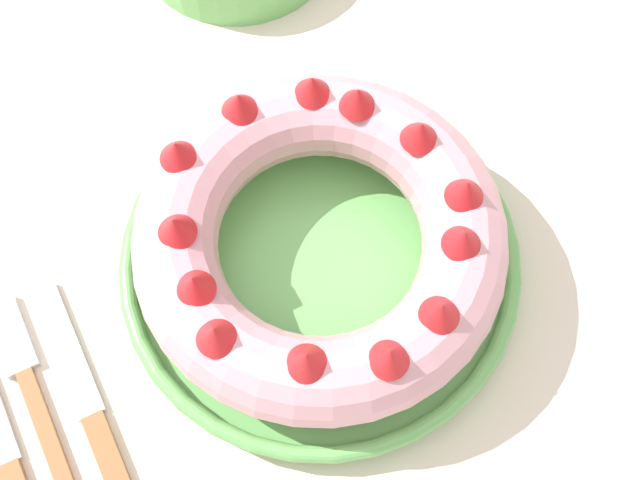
{
  "coord_description": "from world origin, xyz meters",
  "views": [
    {
      "loc": [
        -0.09,
        -0.2,
        1.4
      ],
      "look_at": [
        0.02,
        0.02,
        0.83
      ],
      "focal_mm": 50.0,
      "sensor_mm": 36.0,
      "label": 1
    }
  ],
  "objects": [
    {
      "name": "cake_knife",
      "position": [
        -0.17,
        -0.01,
        0.78
      ],
      "size": [
        0.02,
        0.19,
        0.01
      ],
      "rotation": [
        0.0,
        0.0,
        0.1
      ],
      "color": "#936038",
      "rests_on": "dining_table"
    },
    {
      "name": "serving_knife",
      "position": [
        -0.23,
        -0.01,
        0.78
      ],
      "size": [
        0.02,
        0.22,
        0.01
      ],
      "rotation": [
        0.0,
        0.0,
        -0.02
      ],
      "color": "#936038",
      "rests_on": "dining_table"
    },
    {
      "name": "serving_dish",
      "position": [
        0.02,
        0.02,
        0.79
      ],
      "size": [
        0.3,
        0.3,
        0.03
      ],
      "color": "#6BB760",
      "rests_on": "dining_table"
    },
    {
      "name": "fork",
      "position": [
        -0.2,
        0.02,
        0.78
      ],
      "size": [
        0.02,
        0.21,
        0.01
      ],
      "rotation": [
        0.0,
        0.0,
        0.08
      ],
      "color": "#936038",
      "rests_on": "dining_table"
    },
    {
      "name": "dining_table",
      "position": [
        0.0,
        0.0,
        0.67
      ],
      "size": [
        1.26,
        0.97,
        0.78
      ],
      "color": "beige",
      "rests_on": "ground_plane"
    },
    {
      "name": "bundt_cake",
      "position": [
        0.02,
        0.02,
        0.83
      ],
      "size": [
        0.26,
        0.26,
        0.08
      ],
      "color": "#E09EAD",
      "rests_on": "serving_dish"
    },
    {
      "name": "ground_plane",
      "position": [
        0.0,
        0.0,
        0.0
      ],
      "size": [
        8.0,
        8.0,
        0.0
      ],
      "primitive_type": "plane",
      "color": "#4C4742"
    }
  ]
}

